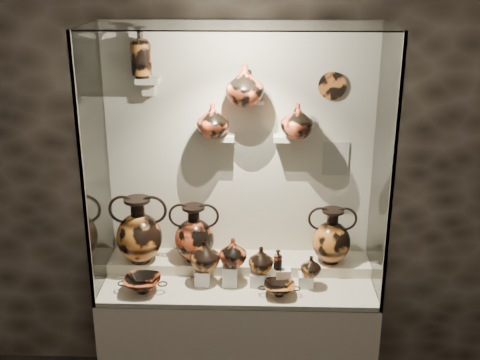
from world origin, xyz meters
The scene contains 36 objects.
wall_back centered at (0.00, 2.50, 1.60)m, with size 5.00×0.02×3.20m, color #2C241B.
plinth centered at (0.00, 2.18, 0.40)m, with size 1.70×0.60×0.80m, color beige.
front_tier centered at (0.00, 2.18, 0.82)m, with size 1.68×0.58×0.03m, color beige.
rear_tier centered at (0.00, 2.35, 0.85)m, with size 1.70×0.25×0.10m, color beige.
back_panel centered at (0.00, 2.50, 1.60)m, with size 1.70×0.03×1.60m, color beige.
glass_front centered at (0.00, 1.88, 1.60)m, with size 1.70×0.01×1.60m, color white.
glass_left centered at (-0.85, 2.18, 1.60)m, with size 0.01×0.60×1.60m, color white.
glass_right centered at (0.85, 2.18, 1.60)m, with size 0.01×0.60×1.60m, color white.
glass_top centered at (0.00, 2.18, 2.40)m, with size 1.70×0.60×0.01m, color white.
frame_post_left centered at (-0.84, 1.89, 1.60)m, with size 0.02×0.02×1.60m, color gray.
frame_post_right centered at (0.84, 1.89, 1.60)m, with size 0.02×0.02×1.60m, color gray.
pedestal_a centered at (-0.22, 2.13, 0.88)m, with size 0.09×0.09×0.10m, color silver.
pedestal_b centered at (-0.05, 2.13, 0.90)m, with size 0.09×0.09×0.13m, color silver.
pedestal_c centered at (0.12, 2.13, 0.88)m, with size 0.09×0.09×0.09m, color silver.
pedestal_d centered at (0.28, 2.13, 0.89)m, with size 0.09×0.09×0.12m, color silver.
pedestal_e centered at (0.42, 2.13, 0.87)m, with size 0.09×0.09×0.08m, color silver.
bracket_ul centered at (-0.55, 2.42, 2.05)m, with size 0.14×0.12×0.04m, color beige.
bracket_ca centered at (-0.10, 2.42, 1.70)m, with size 0.14×0.12×0.04m, color beige.
bracket_cb centered at (0.10, 2.42, 1.90)m, with size 0.10×0.12×0.04m, color beige.
bracket_cc centered at (0.28, 2.42, 1.70)m, with size 0.14×0.12×0.04m, color beige.
amphora_left centered at (-0.63, 2.29, 1.12)m, with size 0.35×0.35×0.44m, color #A95C20, non-canonical shape.
amphora_mid centered at (-0.29, 2.32, 1.09)m, with size 0.31×0.31×0.38m, color #B3411F, non-canonical shape.
amphora_right centered at (0.59, 2.32, 1.08)m, with size 0.29×0.29×0.37m, color #A95C20, non-canonical shape.
jug_a centered at (-0.20, 2.15, 1.03)m, with size 0.19×0.19×0.19m, color #A95C20.
jug_b centered at (-0.03, 2.15, 1.05)m, with size 0.17×0.17×0.18m, color #B3411F.
jug_c centered at (0.14, 2.15, 1.00)m, with size 0.15×0.15×0.16m, color #A95C20.
jug_e centered at (0.45, 2.11, 0.98)m, with size 0.12×0.12×0.13m, color #A95C20.
lekythos_small centered at (0.24, 2.11, 1.02)m, with size 0.06×0.06×0.15m, color #B3411F, non-canonical shape.
kylix_left centered at (-0.57, 2.03, 0.89)m, with size 0.29×0.24×0.11m, color #B3411F, non-canonical shape.
kylix_right centered at (0.25, 2.01, 0.88)m, with size 0.24×0.20×0.10m, color #A95C20, non-canonical shape.
lekythos_tall centered at (-0.58, 2.40, 2.23)m, with size 0.13×0.13×0.33m, color #A95C20, non-canonical shape.
ovoid_vase_a centered at (-0.16, 2.37, 1.82)m, with size 0.20×0.20×0.20m, color #B3411F.
ovoid_vase_b centered at (0.03, 2.36, 2.04)m, with size 0.23×0.23×0.24m, color #B3411F.
ovoid_vase_c centered at (0.35, 2.37, 1.82)m, with size 0.20×0.20×0.21m, color #B3411F.
wall_plate centered at (0.56, 2.47, 2.02)m, with size 0.17×0.17×0.02m, color #AC5722.
info_placard centered at (0.61, 2.47, 1.55)m, with size 0.16×0.01×0.22m, color beige.
Camera 1 is at (0.12, -1.17, 2.71)m, focal length 45.00 mm.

